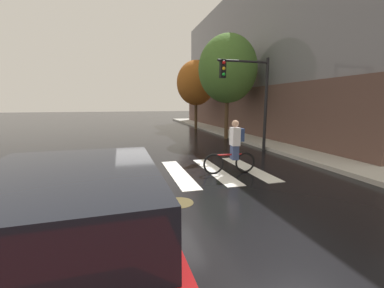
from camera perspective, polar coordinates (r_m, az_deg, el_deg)
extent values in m
plane|color=black|center=(7.89, -7.51, -7.04)|extent=(120.00, 120.00, 0.00)
cube|color=#B2AFA8|center=(12.53, 36.23, -2.31)|extent=(6.50, 50.00, 0.15)
cube|color=silver|center=(8.07, -29.80, -7.81)|extent=(0.55, 3.32, 0.01)
cube|color=silver|center=(7.85, -21.02, -7.63)|extent=(0.55, 3.32, 0.01)
cube|color=silver|center=(7.83, -11.97, -7.25)|extent=(0.55, 3.32, 0.01)
cube|color=silver|center=(7.99, -3.09, -6.71)|extent=(0.55, 3.32, 0.01)
cube|color=silver|center=(8.33, 5.21, -6.06)|extent=(0.55, 3.32, 0.01)
cube|color=silver|center=(8.84, 12.70, -5.36)|extent=(0.55, 3.32, 0.01)
cylinder|color=#473D1E|center=(5.78, -2.90, -13.17)|extent=(0.64, 0.64, 0.01)
cube|color=maroon|center=(3.10, -24.79, -21.05)|extent=(1.91, 4.62, 0.70)
cube|color=black|center=(2.71, -26.15, -11.08)|extent=(1.68, 2.22, 0.55)
cylinder|color=black|center=(4.76, -33.88, -15.53)|extent=(0.25, 0.68, 0.68)
cylinder|color=black|center=(4.56, -9.29, -15.06)|extent=(0.25, 0.68, 0.68)
torus|color=black|center=(8.20, 11.99, -4.14)|extent=(0.66, 0.11, 0.66)
torus|color=black|center=(7.85, 4.91, -4.57)|extent=(0.66, 0.11, 0.66)
cylinder|color=red|center=(7.95, 8.58, -2.40)|extent=(0.89, 0.12, 0.05)
cylinder|color=red|center=(7.99, 9.65, -1.86)|extent=(0.04, 0.04, 0.45)
cube|color=#384772|center=(7.98, 9.66, -1.50)|extent=(0.22, 0.29, 0.56)
cube|color=silver|center=(7.91, 9.75, 1.70)|extent=(0.27, 0.38, 0.56)
sphere|color=tan|center=(7.87, 9.83, 4.59)|extent=(0.22, 0.22, 0.22)
cube|color=navy|center=(7.97, 10.97, 2.08)|extent=(0.18, 0.29, 0.40)
cylinder|color=black|center=(12.13, 16.43, 8.43)|extent=(0.14, 0.14, 4.20)
cylinder|color=black|center=(11.67, 11.63, 17.97)|extent=(2.40, 0.10, 0.10)
cube|color=black|center=(11.22, 7.02, 16.63)|extent=(0.24, 0.20, 0.76)
sphere|color=red|center=(11.16, 7.27, 17.92)|extent=(0.14, 0.14, 0.14)
sphere|color=gold|center=(11.12, 7.25, 16.69)|extent=(0.14, 0.14, 0.14)
sphere|color=green|center=(11.10, 7.22, 15.47)|extent=(0.14, 0.14, 0.14)
cylinder|color=gold|center=(18.48, 12.05, 3.75)|extent=(0.22, 0.22, 0.65)
sphere|color=gold|center=(18.45, 12.08, 4.87)|extent=(0.18, 0.18, 0.18)
cylinder|color=gold|center=(18.55, 12.49, 3.85)|extent=(0.12, 0.09, 0.09)
cylinder|color=#4C3823|center=(15.71, 7.87, 6.34)|extent=(0.24, 0.24, 2.82)
ellipsoid|color=#47722D|center=(15.82, 8.10, 16.57)|extent=(3.51, 3.51, 4.04)
cylinder|color=#4C3823|center=(21.44, 0.89, 6.88)|extent=(0.24, 0.24, 2.58)
ellipsoid|color=#A5591E|center=(21.48, 0.91, 13.74)|extent=(3.21, 3.21, 3.69)
cube|color=brown|center=(25.56, 29.60, 6.77)|extent=(19.98, 24.07, 3.20)
cube|color=slate|center=(25.96, 30.58, 18.31)|extent=(19.58, 23.59, 7.23)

